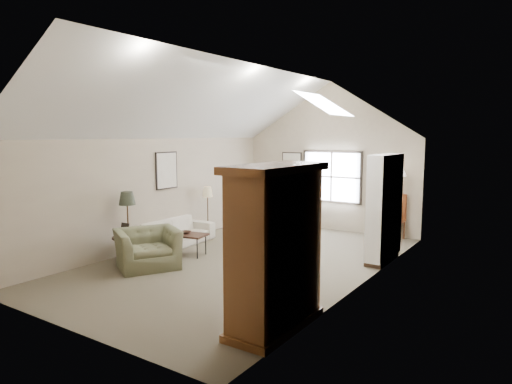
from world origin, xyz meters
The scene contains 18 objects.
room_shell centered at (0.00, 0.00, 3.21)m, with size 5.01×8.01×4.00m.
window centered at (0.10, 3.96, 1.45)m, with size 1.72×0.08×1.42m, color black.
skylight centered at (1.30, 0.90, 3.22)m, with size 0.80×1.20×0.52m, color white, non-canonical shape.
wall_art centered at (-1.88, 1.94, 1.73)m, with size 1.97×3.71×0.88m.
armoire centered at (2.18, -2.40, 1.10)m, with size 0.60×1.50×2.20m, color brown.
tv_alcove centered at (2.34, 1.60, 1.15)m, with size 0.32×1.30×2.10m, color white.
media_console centered at (2.32, 1.60, 0.30)m, with size 0.34×1.18×0.60m, color #382316.
tv_panel centered at (2.32, 1.60, 0.92)m, with size 0.05×0.90×0.55m, color black.
sofa centered at (-2.17, 0.27, 0.30)m, with size 2.07×0.81×0.60m, color beige.
armchair_near centered at (-1.36, -1.38, 0.38)m, with size 1.16×1.02×0.76m, color #6D6D4C.
armchair_far centered at (-0.41, 2.55, 0.40)m, with size 0.85×0.88×0.80m, color #535B3F.
coffee_table centered at (-1.38, -0.26, 0.23)m, with size 0.91×0.51×0.47m, color #361E16.
bowl centered at (-1.38, -0.26, 0.49)m, with size 0.22×0.22×0.05m, color #371E16.
side_table centered at (-2.07, -1.33, 0.26)m, with size 0.52×0.52×0.52m, color #382916.
side_chair centered at (1.91, 3.70, 0.56)m, with size 0.44×0.44×1.13m, color brown.
tripod_lamp centered at (1.87, 3.70, 1.01)m, with size 0.59×0.59×2.03m, color white, non-canonical shape.
dark_lamp centered at (-2.20, -1.13, 0.72)m, with size 0.35×0.35×1.44m, color black, non-canonical shape.
tan_lamp centered at (-2.20, 1.47, 0.65)m, with size 0.26×0.26×1.30m, color tan, non-canonical shape.
Camera 1 is at (5.23, -7.44, 2.59)m, focal length 32.00 mm.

